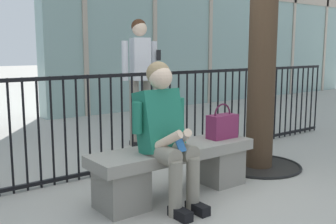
% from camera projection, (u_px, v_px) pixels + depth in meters
% --- Properties ---
extents(ground_plane, '(60.00, 60.00, 0.00)m').
position_uv_depth(ground_plane, '(175.00, 194.00, 3.65)').
color(ground_plane, '#B2ADA3').
extents(stone_bench, '(1.60, 0.44, 0.45)m').
position_uv_depth(stone_bench, '(175.00, 166.00, 3.61)').
color(stone_bench, gray).
rests_on(stone_bench, ground).
extents(seated_person_with_phone, '(0.52, 0.66, 1.21)m').
position_uv_depth(seated_person_with_phone, '(165.00, 129.00, 3.33)').
color(seated_person_with_phone, gray).
rests_on(seated_person_with_phone, ground).
extents(handbag_on_bench, '(0.30, 0.15, 0.34)m').
position_uv_depth(handbag_on_bench, '(222.00, 126.00, 3.90)').
color(handbag_on_bench, '#7A234C').
rests_on(handbag_on_bench, stone_bench).
extents(bystander_at_railing, '(0.55, 0.43, 1.71)m').
position_uv_depth(bystander_at_railing, '(140.00, 72.00, 5.42)').
color(bystander_at_railing, gray).
rests_on(bystander_at_railing, ground).
extents(plaza_railing, '(7.25, 0.04, 1.06)m').
position_uv_depth(plaza_railing, '(122.00, 122.00, 4.29)').
color(plaza_railing, black).
rests_on(plaza_railing, ground).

